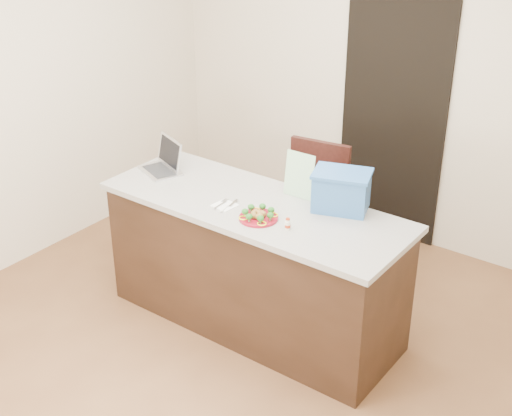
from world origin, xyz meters
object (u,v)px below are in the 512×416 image
Objects in this scene: plate at (259,218)px; laptop at (165,162)px; napkin at (225,205)px; chair at (310,203)px; island at (254,265)px; yogurt_bottle at (288,225)px; blue_box at (341,191)px.

plate is 1.00m from laptop.
napkin is 0.13× the size of chair.
island is 0.63m from yogurt_bottle.
chair is at bearing 64.54° from laptop.
blue_box reaches higher than plate.
yogurt_bottle is at bearing -124.57° from blue_box.
chair is at bearing 114.41° from yogurt_bottle.
plate is 0.55m from blue_box.
chair is at bearing 117.05° from blue_box.
plate reaches higher than napkin.
napkin is 0.50m from yogurt_bottle.
yogurt_bottle is 0.18× the size of blue_box.
blue_box reaches higher than napkin.
yogurt_bottle is 0.45m from blue_box.
island is 15.38× the size of napkin.
yogurt_bottle reaches higher than island.
laptop reaches higher than chair.
napkin is 0.98m from chair.
blue_box is 0.40× the size of chair.
chair is at bearing 102.57° from plate.
napkin is at bearing 5.66° from laptop.
blue_box is at bearing -51.82° from chair.
blue_box is at bearing 28.29° from island.
chair is (0.07, 0.92, -0.33)m from napkin.
yogurt_bottle is 0.07× the size of chair.
napkin is 1.81× the size of yogurt_bottle.
yogurt_bottle is at bearing -2.55° from napkin.
blue_box reaches higher than yogurt_bottle.
laptop is at bearing 167.65° from plate.
island is at bearing -170.78° from blue_box.
blue_box reaches higher than chair.
laptop is (-1.20, 0.22, 0.03)m from yogurt_bottle.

